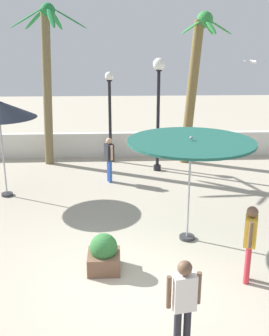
{
  "coord_description": "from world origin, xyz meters",
  "views": [
    {
      "loc": [
        -0.47,
        -7.51,
        4.86
      ],
      "look_at": [
        0.0,
        3.26,
        1.4
      ],
      "focal_mm": 43.76,
      "sensor_mm": 36.0,
      "label": 1
    }
  ],
  "objects_px": {
    "palm_tree_0": "(47,70)",
    "guest_0": "(250,237)",
    "lamp_post_1": "(158,96)",
    "guest_1": "(109,156)",
    "patio_umbrella_1": "(191,144)",
    "guest_2": "(183,299)",
    "planter": "(104,254)",
    "palm_tree_1": "(195,75)",
    "lamp_post_0": "(110,110)",
    "seagull_2": "(254,61)"
  },
  "relations": [
    {
      "from": "palm_tree_0",
      "to": "guest_2",
      "type": "xyz_separation_m",
      "value": [
        3.58,
        -10.57,
        -2.64
      ]
    },
    {
      "from": "palm_tree_0",
      "to": "planter",
      "type": "relative_size",
      "value": 7.11
    },
    {
      "from": "guest_1",
      "to": "guest_2",
      "type": "xyz_separation_m",
      "value": [
        1.27,
        -8.24,
        0.06
      ]
    },
    {
      "from": "guest_0",
      "to": "guest_2",
      "type": "distance_m",
      "value": 2.57
    },
    {
      "from": "seagull_2",
      "to": "lamp_post_1",
      "type": "bearing_deg",
      "value": -157.12
    },
    {
      "from": "guest_0",
      "to": "planter",
      "type": "xyz_separation_m",
      "value": [
        -2.97,
        0.57,
        -0.64
      ]
    },
    {
      "from": "guest_0",
      "to": "guest_2",
      "type": "xyz_separation_m",
      "value": [
        -1.66,
        -1.96,
        -0.01
      ]
    },
    {
      "from": "lamp_post_1",
      "to": "guest_0",
      "type": "height_order",
      "value": "lamp_post_1"
    },
    {
      "from": "palm_tree_1",
      "to": "guest_2",
      "type": "bearing_deg",
      "value": -100.84
    },
    {
      "from": "guest_1",
      "to": "guest_2",
      "type": "relative_size",
      "value": 0.95
    },
    {
      "from": "guest_2",
      "to": "guest_1",
      "type": "bearing_deg",
      "value": 98.78
    },
    {
      "from": "patio_umbrella_1",
      "to": "guest_2",
      "type": "distance_m",
      "value": 4.21
    },
    {
      "from": "lamp_post_1",
      "to": "seagull_2",
      "type": "relative_size",
      "value": 4.43
    },
    {
      "from": "lamp_post_1",
      "to": "palm_tree_1",
      "type": "bearing_deg",
      "value": 35.59
    },
    {
      "from": "guest_2",
      "to": "planter",
      "type": "bearing_deg",
      "value": 117.38
    },
    {
      "from": "guest_0",
      "to": "patio_umbrella_1",
      "type": "bearing_deg",
      "value": 115.63
    },
    {
      "from": "patio_umbrella_1",
      "to": "lamp_post_1",
      "type": "xyz_separation_m",
      "value": [
        -0.21,
        5.6,
        0.38
      ]
    },
    {
      "from": "guest_2",
      "to": "lamp_post_1",
      "type": "bearing_deg",
      "value": 86.85
    },
    {
      "from": "guest_1",
      "to": "planter",
      "type": "height_order",
      "value": "guest_1"
    },
    {
      "from": "guest_2",
      "to": "seagull_2",
      "type": "relative_size",
      "value": 1.78
    },
    {
      "from": "guest_0",
      "to": "guest_2",
      "type": "bearing_deg",
      "value": -130.24
    },
    {
      "from": "palm_tree_1",
      "to": "guest_2",
      "type": "relative_size",
      "value": 3.46
    },
    {
      "from": "palm_tree_1",
      "to": "guest_0",
      "type": "bearing_deg",
      "value": -92.42
    },
    {
      "from": "patio_umbrella_1",
      "to": "lamp_post_1",
      "type": "bearing_deg",
      "value": 92.2
    },
    {
      "from": "patio_umbrella_1",
      "to": "guest_1",
      "type": "height_order",
      "value": "patio_umbrella_1"
    },
    {
      "from": "patio_umbrella_1",
      "to": "guest_2",
      "type": "bearing_deg",
      "value": -100.74
    },
    {
      "from": "lamp_post_1",
      "to": "planter",
      "type": "height_order",
      "value": "lamp_post_1"
    },
    {
      "from": "palm_tree_0",
      "to": "guest_0",
      "type": "height_order",
      "value": "palm_tree_0"
    },
    {
      "from": "patio_umbrella_1",
      "to": "seagull_2",
      "type": "bearing_deg",
      "value": 62.85
    },
    {
      "from": "lamp_post_0",
      "to": "lamp_post_1",
      "type": "height_order",
      "value": "lamp_post_1"
    },
    {
      "from": "palm_tree_1",
      "to": "lamp_post_0",
      "type": "bearing_deg",
      "value": 176.29
    },
    {
      "from": "palm_tree_0",
      "to": "lamp_post_0",
      "type": "xyz_separation_m",
      "value": [
        2.32,
        0.2,
        -1.55
      ]
    },
    {
      "from": "palm_tree_1",
      "to": "guest_0",
      "type": "xyz_separation_m",
      "value": [
        -0.36,
        -8.6,
        -2.44
      ]
    },
    {
      "from": "lamp_post_1",
      "to": "guest_1",
      "type": "bearing_deg",
      "value": -145.3
    },
    {
      "from": "patio_umbrella_1",
      "to": "guest_2",
      "type": "height_order",
      "value": "patio_umbrella_1"
    },
    {
      "from": "lamp_post_0",
      "to": "guest_0",
      "type": "distance_m",
      "value": 9.35
    },
    {
      "from": "palm_tree_0",
      "to": "lamp_post_0",
      "type": "height_order",
      "value": "palm_tree_0"
    },
    {
      "from": "patio_umbrella_1",
      "to": "planter",
      "type": "height_order",
      "value": "patio_umbrella_1"
    },
    {
      "from": "planter",
      "to": "palm_tree_0",
      "type": "bearing_deg",
      "value": 105.78
    },
    {
      "from": "guest_1",
      "to": "planter",
      "type": "xyz_separation_m",
      "value": [
        -0.04,
        -5.71,
        -0.57
      ]
    },
    {
      "from": "patio_umbrella_1",
      "to": "guest_1",
      "type": "relative_size",
      "value": 1.9
    },
    {
      "from": "seagull_2",
      "to": "planter",
      "type": "distance_m",
      "value": 10.96
    },
    {
      "from": "lamp_post_1",
      "to": "guest_2",
      "type": "bearing_deg",
      "value": -93.15
    },
    {
      "from": "lamp_post_0",
      "to": "lamp_post_1",
      "type": "relative_size",
      "value": 0.86
    },
    {
      "from": "seagull_2",
      "to": "planter",
      "type": "height_order",
      "value": "seagull_2"
    },
    {
      "from": "lamp_post_1",
      "to": "guest_1",
      "type": "relative_size",
      "value": 2.63
    },
    {
      "from": "guest_1",
      "to": "seagull_2",
      "type": "height_order",
      "value": "seagull_2"
    },
    {
      "from": "palm_tree_0",
      "to": "lamp_post_0",
      "type": "distance_m",
      "value": 2.79
    },
    {
      "from": "lamp_post_0",
      "to": "lamp_post_1",
      "type": "xyz_separation_m",
      "value": [
        1.79,
        -1.29,
        0.73
      ]
    },
    {
      "from": "lamp_post_0",
      "to": "planter",
      "type": "bearing_deg",
      "value": -90.32
    }
  ]
}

